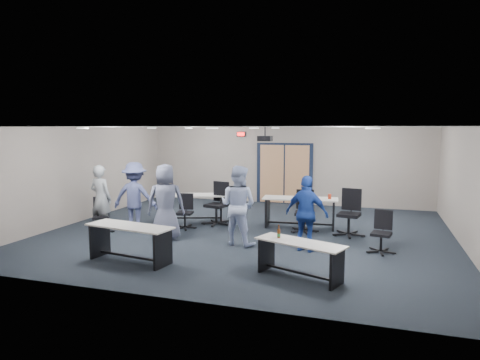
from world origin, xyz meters
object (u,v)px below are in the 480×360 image
(table_front_left, at_px, (130,237))
(chair_back_a, at_px, (185,212))
(person_plaid, at_px, (166,202))
(table_back_left, at_px, (191,203))
(person_gray, at_px, (101,199))
(table_front_right, at_px, (299,253))
(chair_back_c, at_px, (304,212))
(chair_loose_left, at_px, (101,216))
(chair_back_b, at_px, (216,204))
(person_lightblue, at_px, (238,205))
(chair_loose_right, at_px, (381,232))
(table_back_right, at_px, (300,207))
(chair_back_d, at_px, (349,213))
(person_back, at_px, (135,197))
(person_navy, at_px, (307,214))

(table_front_left, bearing_deg, chair_back_a, 101.79)
(person_plaid, bearing_deg, chair_back_a, -110.13)
(table_back_left, height_order, person_gray, person_gray)
(table_front_right, distance_m, chair_back_c, 3.43)
(chair_loose_left, bearing_deg, chair_back_b, 4.56)
(person_lightblue, bearing_deg, chair_loose_right, -163.74)
(table_front_right, height_order, chair_back_b, chair_back_b)
(table_front_left, distance_m, table_back_left, 3.77)
(chair_back_c, xyz_separation_m, person_gray, (-5.00, -1.55, 0.33))
(chair_back_b, relative_size, person_lightblue, 0.65)
(table_back_right, distance_m, person_plaid, 3.64)
(chair_back_d, bearing_deg, chair_loose_right, -50.54)
(table_back_right, distance_m, person_lightblue, 2.40)
(chair_loose_left, relative_size, person_back, 0.51)
(table_back_right, xyz_separation_m, chair_loose_left, (-4.73, -2.18, -0.10))
(chair_loose_left, bearing_deg, person_navy, -31.79)
(chair_back_c, height_order, person_plaid, person_plaid)
(chair_back_b, distance_m, chair_back_d, 3.59)
(table_front_right, relative_size, person_lightblue, 0.94)
(table_front_left, relative_size, chair_back_a, 2.04)
(chair_back_d, bearing_deg, person_navy, -106.82)
(person_gray, bearing_deg, chair_back_c, -156.09)
(table_front_right, height_order, person_back, person_back)
(chair_back_c, bearing_deg, person_gray, -168.64)
(chair_loose_left, relative_size, person_plaid, 0.50)
(table_front_right, distance_m, chair_loose_right, 2.48)
(table_front_right, bearing_deg, chair_loose_right, 76.00)
(person_lightblue, xyz_separation_m, person_back, (-2.98, 0.46, -0.02))
(table_front_right, xyz_separation_m, table_back_left, (-3.76, 3.66, 0.08))
(table_front_left, height_order, chair_loose_right, chair_loose_right)
(chair_loose_left, bearing_deg, person_back, 6.73)
(chair_back_a, xyz_separation_m, person_navy, (3.42, -1.09, 0.37))
(chair_back_d, bearing_deg, table_back_left, -174.78)
(chair_back_a, distance_m, person_gray, 2.17)
(chair_back_a, height_order, person_lightblue, person_lightblue)
(chair_back_a, bearing_deg, person_plaid, -99.23)
(person_back, bearing_deg, person_lightblue, 161.28)
(chair_back_b, relative_size, person_navy, 0.71)
(table_back_left, relative_size, chair_loose_right, 2.24)
(chair_back_a, height_order, chair_back_b, chair_back_b)
(table_front_left, xyz_separation_m, chair_loose_right, (4.82, 2.14, -0.05))
(chair_back_c, relative_size, chair_loose_right, 1.18)
(chair_loose_left, bearing_deg, table_back_left, 18.49)
(chair_back_a, distance_m, person_lightblue, 2.15)
(chair_loose_left, xyz_separation_m, person_back, (0.67, 0.54, 0.44))
(table_back_left, bearing_deg, table_front_right, -63.22)
(person_back, bearing_deg, chair_back_c, -174.54)
(person_gray, height_order, person_navy, person_gray)
(chair_back_d, height_order, person_plaid, person_plaid)
(table_back_right, relative_size, chair_back_d, 1.76)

